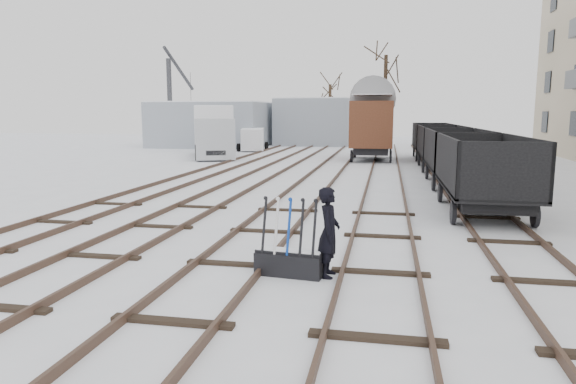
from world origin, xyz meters
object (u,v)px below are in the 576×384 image
Objects in this scene: box_van_wagon at (373,123)px; lorry at (213,131)px; panel_van at (253,139)px; ground_frame at (289,261)px; crane at (172,122)px; worker at (329,232)px; freight_wagon_a at (483,184)px.

lorry is (-11.10, 0.34, -0.61)m from box_van_wagon.
panel_van is (-9.95, 6.93, -1.51)m from box_van_wagon.
crane is at bearing 123.69° from ground_frame.
box_van_wagon is 0.67× the size of lorry.
lorry reaches higher than worker.
panel_van reaches higher than worker.
ground_frame is at bearing -88.98° from lorry.
crane is (-17.20, 34.00, 2.03)m from ground_frame.
crane is (-18.00, 9.07, -0.14)m from box_van_wagon.
crane is at bearing 153.77° from box_van_wagon.
worker is 27.50m from lorry.
ground_frame is at bearing -123.15° from freight_wagon_a.
ground_frame is 25.03m from box_van_wagon.
worker is 0.39× the size of panel_van.
panel_van is at bearing 18.73° from worker.
crane reaches higher than freight_wagon_a.
ground_frame is 33.15m from panel_van.
worker is 24.88m from box_van_wagon.
ground_frame is 8.67m from freight_wagon_a.
lorry is at bearing 129.80° from freight_wagon_a.
panel_van is at bearing 112.88° from ground_frame.
lorry is 1.87× the size of panel_van.
worker is at bearing -54.59° from crane.
crane is at bearing 29.31° from worker.
worker is 0.20× the size of crane.
panel_van is (-13.88, 24.62, 0.03)m from freight_wagon_a.
worker reaches higher than ground_frame.
lorry is at bearing 25.11° from worker.
worker is (0.75, 0.10, 0.58)m from ground_frame.
lorry is 6.75m from panel_van.
lorry reaches higher than ground_frame.
lorry reaches higher than freight_wagon_a.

